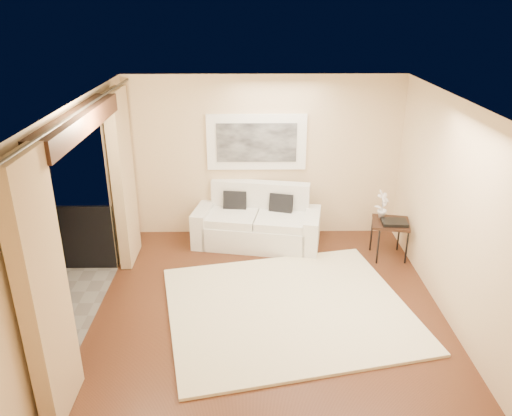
{
  "coord_description": "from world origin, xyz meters",
  "views": [
    {
      "loc": [
        -0.25,
        -5.42,
        3.76
      ],
      "look_at": [
        -0.16,
        1.06,
        1.05
      ],
      "focal_mm": 35.0,
      "sensor_mm": 36.0,
      "label": 1
    }
  ],
  "objects_px": {
    "bistro_table": "(22,299)",
    "ice_bucket": "(7,283)",
    "side_table": "(390,225)",
    "sofa": "(258,223)",
    "balcony_chair_far": "(37,253)",
    "orchid": "(382,204)"
  },
  "relations": [
    {
      "from": "bistro_table",
      "to": "ice_bucket",
      "type": "distance_m",
      "value": 0.26
    },
    {
      "from": "side_table",
      "to": "bistro_table",
      "type": "height_order",
      "value": "bistro_table"
    },
    {
      "from": "sofa",
      "to": "side_table",
      "type": "height_order",
      "value": "sofa"
    },
    {
      "from": "sofa",
      "to": "balcony_chair_far",
      "type": "relative_size",
      "value": 2.46
    },
    {
      "from": "side_table",
      "to": "ice_bucket",
      "type": "xyz_separation_m",
      "value": [
        -4.97,
        -2.0,
        0.23
      ]
    },
    {
      "from": "orchid",
      "to": "bistro_table",
      "type": "distance_m",
      "value": 5.18
    },
    {
      "from": "side_table",
      "to": "orchid",
      "type": "height_order",
      "value": "orchid"
    },
    {
      "from": "side_table",
      "to": "balcony_chair_far",
      "type": "xyz_separation_m",
      "value": [
        -5.14,
        -0.76,
        -0.04
      ]
    },
    {
      "from": "sofa",
      "to": "orchid",
      "type": "xyz_separation_m",
      "value": [
        1.93,
        -0.39,
        0.48
      ]
    },
    {
      "from": "orchid",
      "to": "bistro_table",
      "type": "xyz_separation_m",
      "value": [
        -4.68,
        -2.22,
        -0.24
      ]
    },
    {
      "from": "side_table",
      "to": "bistro_table",
      "type": "bearing_deg",
      "value": -156.72
    },
    {
      "from": "balcony_chair_far",
      "to": "bistro_table",
      "type": "bearing_deg",
      "value": 96.34
    },
    {
      "from": "orchid",
      "to": "balcony_chair_far",
      "type": "distance_m",
      "value": 5.12
    },
    {
      "from": "sofa",
      "to": "balcony_chair_far",
      "type": "xyz_separation_m",
      "value": [
        -3.1,
        -1.3,
        0.16
      ]
    },
    {
      "from": "balcony_chair_far",
      "to": "ice_bucket",
      "type": "height_order",
      "value": "same"
    },
    {
      "from": "sofa",
      "to": "side_table",
      "type": "bearing_deg",
      "value": -4.43
    },
    {
      "from": "sofa",
      "to": "orchid",
      "type": "distance_m",
      "value": 2.03
    },
    {
      "from": "sofa",
      "to": "ice_bucket",
      "type": "relative_size",
      "value": 10.77
    },
    {
      "from": "sofa",
      "to": "orchid",
      "type": "relative_size",
      "value": 4.73
    },
    {
      "from": "sofa",
      "to": "ice_bucket",
      "type": "distance_m",
      "value": 3.9
    },
    {
      "from": "sofa",
      "to": "bistro_table",
      "type": "distance_m",
      "value": 3.79
    },
    {
      "from": "balcony_chair_far",
      "to": "ice_bucket",
      "type": "relative_size",
      "value": 4.37
    }
  ]
}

